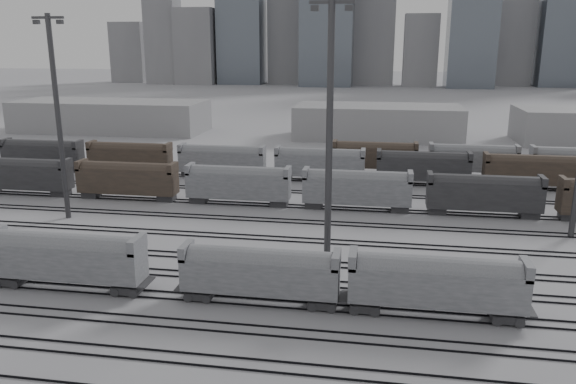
% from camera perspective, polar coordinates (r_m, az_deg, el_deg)
% --- Properties ---
extents(ground, '(900.00, 900.00, 0.00)m').
position_cam_1_polar(ground, '(50.75, -4.14, -11.59)').
color(ground, '#ADADB2').
rests_on(ground, ground).
extents(tracks, '(220.00, 71.50, 0.16)m').
position_cam_1_polar(tracks, '(66.49, -0.60, -4.92)').
color(tracks, black).
rests_on(tracks, ground).
extents(hopper_car_a, '(15.06, 2.99, 5.38)m').
position_cam_1_polar(hopper_car_a, '(56.79, -21.61, -6.04)').
color(hopper_car_a, '#262629').
rests_on(hopper_car_a, ground).
extents(hopper_car_b, '(14.14, 2.81, 5.06)m').
position_cam_1_polar(hopper_car_b, '(50.13, -2.87, -7.98)').
color(hopper_car_b, '#262629').
rests_on(hopper_car_b, ground).
extents(hopper_car_c, '(14.75, 2.93, 5.27)m').
position_cam_1_polar(hopper_car_c, '(49.32, 14.84, -8.72)').
color(hopper_car_c, '#262629').
rests_on(hopper_car_c, ground).
extents(light_mast_b, '(4.19, 0.67, 26.18)m').
position_cam_1_polar(light_mast_b, '(78.03, -22.35, 7.36)').
color(light_mast_b, '#3A3A3C').
rests_on(light_mast_b, ground).
extents(light_mast_c, '(4.30, 0.69, 26.87)m').
position_cam_1_polar(light_mast_c, '(56.21, 4.24, 6.31)').
color(light_mast_c, '#3A3A3C').
rests_on(light_mast_c, ground).
extents(bg_string_near, '(151.00, 3.00, 5.60)m').
position_cam_1_polar(bg_string_near, '(78.68, 7.01, 0.18)').
color(bg_string_near, gray).
rests_on(bg_string_near, ground).
extents(bg_string_mid, '(151.00, 3.00, 5.60)m').
position_cam_1_polar(bg_string_mid, '(94.45, 13.55, 2.34)').
color(bg_string_mid, '#262629').
rests_on(bg_string_mid, ground).
extents(bg_string_far, '(66.00, 3.00, 5.60)m').
position_cam_1_polar(bg_string_far, '(104.93, 22.85, 2.81)').
color(bg_string_far, '#4B3C2F').
rests_on(bg_string_far, ground).
extents(warehouse_left, '(50.00, 18.00, 8.00)m').
position_cam_1_polar(warehouse_left, '(157.29, -17.55, 7.37)').
color(warehouse_left, '#949396').
rests_on(warehouse_left, ground).
extents(warehouse_mid, '(40.00, 18.00, 8.00)m').
position_cam_1_polar(warehouse_mid, '(140.34, 9.09, 7.05)').
color(warehouse_mid, '#949396').
rests_on(warehouse_mid, ground).
extents(skyline, '(316.00, 22.40, 95.00)m').
position_cam_1_polar(skyline, '(324.34, 9.91, 16.77)').
color(skyline, gray).
rests_on(skyline, ground).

